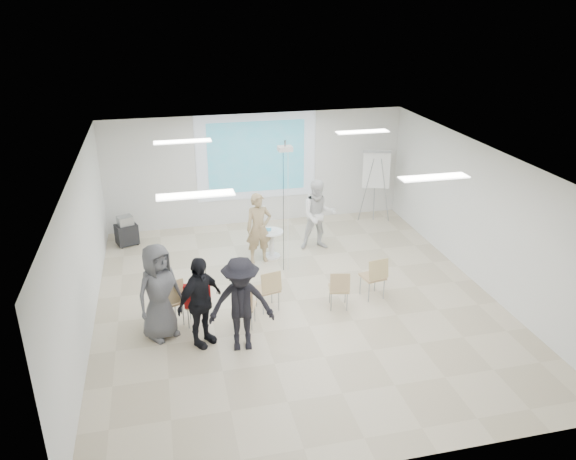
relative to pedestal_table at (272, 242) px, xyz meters
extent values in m
cube|color=beige|center=(0.09, -2.16, -0.44)|extent=(8.00, 9.00, 0.10)
cube|color=white|center=(0.09, -2.16, 2.66)|extent=(8.00, 9.00, 0.10)
cube|color=silver|center=(0.09, 2.39, 1.11)|extent=(8.00, 0.10, 3.00)
cube|color=silver|center=(-3.96, -2.16, 1.11)|extent=(0.10, 9.00, 3.00)
cube|color=silver|center=(4.14, -2.16, 1.11)|extent=(0.10, 9.00, 3.00)
cube|color=silver|center=(0.09, 2.32, 1.46)|extent=(3.20, 0.01, 2.30)
cube|color=teal|center=(0.09, 2.31, 1.46)|extent=(2.60, 0.01, 1.90)
cylinder|color=white|center=(0.00, 0.00, -0.36)|extent=(0.50, 0.50, 0.05)
cylinder|color=white|center=(0.00, 0.00, -0.06)|extent=(0.14, 0.14, 0.61)
cylinder|color=white|center=(0.00, 0.00, 0.27)|extent=(0.69, 0.69, 0.04)
cube|color=silver|center=(0.04, -0.04, 0.29)|extent=(0.19, 0.14, 0.01)
cube|color=teal|center=(-0.06, 0.07, 0.30)|extent=(0.17, 0.21, 0.01)
imported|color=tan|center=(-0.33, -0.15, 0.56)|extent=(0.73, 0.52, 1.89)
imported|color=white|center=(1.22, 0.24, 0.59)|extent=(1.02, 0.85, 1.95)
cube|color=white|center=(-0.15, 0.10, 0.86)|extent=(0.04, 0.11, 0.04)
cube|color=white|center=(1.04, 0.49, 0.93)|extent=(0.05, 0.11, 0.04)
cube|color=tan|center=(-2.48, -2.47, 0.11)|extent=(0.60, 0.60, 0.04)
cube|color=tan|center=(-2.40, -2.67, 0.39)|extent=(0.47, 0.26, 0.44)
cylinder|color=gray|center=(-2.59, -2.71, -0.14)|extent=(0.03, 0.03, 0.49)
cylinder|color=#95989D|center=(-2.24, -2.58, -0.14)|extent=(0.03, 0.03, 0.49)
cylinder|color=#93969B|center=(-2.72, -2.36, -0.14)|extent=(0.03, 0.03, 0.49)
cylinder|color=#96999E|center=(-2.37, -2.22, -0.14)|extent=(0.03, 0.03, 0.49)
cube|color=tan|center=(-1.96, -2.58, 0.05)|extent=(0.46, 0.46, 0.04)
cube|color=tan|center=(-1.99, -2.77, 0.29)|extent=(0.41, 0.15, 0.39)
cylinder|color=gray|center=(-2.15, -2.72, -0.17)|extent=(0.02, 0.02, 0.42)
cylinder|color=#93969B|center=(-1.82, -2.77, -0.17)|extent=(0.02, 0.02, 0.42)
cylinder|color=gray|center=(-2.10, -2.39, -0.17)|extent=(0.02, 0.02, 0.42)
cylinder|color=#93959B|center=(-1.77, -2.45, -0.17)|extent=(0.02, 0.02, 0.42)
cube|color=tan|center=(-1.10, -2.85, 0.04)|extent=(0.51, 0.51, 0.04)
cube|color=tan|center=(-1.16, -3.02, 0.27)|extent=(0.40, 0.21, 0.37)
cylinder|color=#94969C|center=(-1.30, -2.94, -0.18)|extent=(0.03, 0.03, 0.41)
cylinder|color=gray|center=(-1.00, -3.05, -0.18)|extent=(0.03, 0.03, 0.41)
cylinder|color=gray|center=(-1.19, -2.64, -0.18)|extent=(0.03, 0.03, 0.41)
cylinder|color=gray|center=(-0.89, -2.76, -0.18)|extent=(0.03, 0.03, 0.41)
cube|color=tan|center=(-0.56, -2.34, 0.06)|extent=(0.50, 0.50, 0.04)
cube|color=tan|center=(-0.52, -2.54, 0.31)|extent=(0.42, 0.17, 0.40)
cylinder|color=#909498|center=(-0.69, -2.55, -0.17)|extent=(0.03, 0.03, 0.43)
cylinder|color=gray|center=(-0.36, -2.47, -0.17)|extent=(0.03, 0.03, 0.43)
cylinder|color=gray|center=(-0.76, -2.22, -0.17)|extent=(0.03, 0.03, 0.43)
cylinder|color=gray|center=(-0.44, -2.14, -0.17)|extent=(0.03, 0.03, 0.43)
cube|color=tan|center=(0.84, -2.60, 0.03)|extent=(0.46, 0.46, 0.04)
cube|color=tan|center=(0.80, -2.78, 0.26)|extent=(0.40, 0.16, 0.37)
cylinder|color=gray|center=(0.65, -2.72, -0.18)|extent=(0.02, 0.02, 0.41)
cylinder|color=gray|center=(0.96, -2.78, -0.18)|extent=(0.02, 0.02, 0.41)
cylinder|color=gray|center=(0.72, -2.41, -0.18)|extent=(0.02, 0.02, 0.41)
cylinder|color=gray|center=(1.02, -2.48, -0.18)|extent=(0.02, 0.02, 0.41)
cube|color=tan|center=(1.65, -2.35, 0.08)|extent=(0.50, 0.50, 0.04)
cube|color=tan|center=(1.68, -2.56, 0.34)|extent=(0.44, 0.16, 0.41)
cylinder|color=gray|center=(1.50, -2.56, -0.16)|extent=(0.03, 0.03, 0.46)
cylinder|color=#979A9F|center=(1.85, -2.50, -0.16)|extent=(0.03, 0.03, 0.46)
cylinder|color=gray|center=(1.44, -2.21, -0.16)|extent=(0.03, 0.03, 0.46)
cylinder|color=gray|center=(1.79, -2.15, -0.16)|extent=(0.03, 0.03, 0.46)
cube|color=#9F1413|center=(-1.96, -2.80, 0.33)|extent=(0.50, 0.19, 0.47)
imported|color=black|center=(-1.10, -2.83, 0.07)|extent=(0.37, 0.32, 0.02)
imported|color=black|center=(-1.94, -3.27, 0.59)|extent=(1.31, 1.25, 1.95)
imported|color=black|center=(-1.26, -3.56, 0.61)|extent=(1.36, 0.84, 2.00)
imported|color=#5A5A5F|center=(-2.63, -2.84, 0.64)|extent=(1.20, 1.10, 2.05)
cylinder|color=gray|center=(2.94, 1.60, 0.54)|extent=(0.28, 0.32, 1.83)
cylinder|color=#93949B|center=(3.43, 1.44, 0.54)|extent=(0.40, 0.12, 1.83)
cylinder|color=gray|center=(3.29, 1.84, 0.54)|extent=(0.15, 0.40, 1.82)
cube|color=white|center=(3.22, 1.64, 1.11)|extent=(0.75, 0.42, 1.02)
cube|color=gray|center=(3.24, 1.68, 1.58)|extent=(0.73, 0.29, 0.07)
cube|color=black|center=(-3.39, 1.54, -0.10)|extent=(0.61, 0.55, 0.51)
cube|color=gray|center=(-3.39, 1.54, 0.26)|extent=(0.44, 0.41, 0.22)
cylinder|color=black|center=(-3.53, 1.32, -0.36)|extent=(0.08, 0.08, 0.06)
cylinder|color=black|center=(-3.15, 1.46, -0.36)|extent=(0.08, 0.08, 0.06)
cylinder|color=black|center=(-3.63, 1.61, -0.36)|extent=(0.08, 0.08, 0.06)
cylinder|color=black|center=(-3.25, 1.75, -0.36)|extent=(0.08, 0.08, 0.06)
cube|color=white|center=(0.19, -0.66, 2.43)|extent=(0.30, 0.25, 0.10)
cylinder|color=gray|center=(0.19, -0.66, 2.54)|extent=(0.04, 0.04, 0.14)
cylinder|color=black|center=(0.13, -0.74, 1.00)|extent=(0.01, 0.01, 2.77)
cylinder|color=white|center=(0.23, -0.76, 1.00)|extent=(0.01, 0.01, 2.77)
cube|color=white|center=(-1.91, -0.16, 2.58)|extent=(1.20, 0.30, 0.02)
cube|color=white|center=(2.09, -0.16, 2.58)|extent=(1.20, 0.30, 0.02)
cube|color=white|center=(-1.91, -3.66, 2.58)|extent=(1.20, 0.30, 0.02)
cube|color=white|center=(2.09, -3.66, 2.58)|extent=(1.20, 0.30, 0.02)
camera|label=1|loc=(-2.38, -11.95, 5.44)|focal=35.00mm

